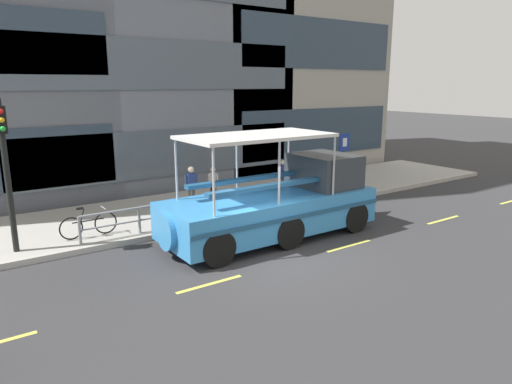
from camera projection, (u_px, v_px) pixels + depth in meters
ground_plane at (269, 254)px, 13.30m from camera, size 120.00×120.00×0.00m
sidewalk at (182, 209)px, 17.76m from camera, size 32.00×4.80×0.18m
curb_edge at (215, 225)px, 15.77m from camera, size 32.00×0.18×0.18m
lane_centreline at (287, 263)px, 12.63m from camera, size 25.80×0.12×0.01m
office_tower_right at (258, 11)px, 27.81m from camera, size 10.80×11.51×18.06m
curb_guardrail at (237, 199)px, 16.50m from camera, size 10.98×0.09×0.86m
traffic_light_pole at (6, 162)px, 12.39m from camera, size 0.24×0.46×4.23m
parking_sign at (344, 152)px, 19.81m from camera, size 0.60×0.12×2.54m
leaned_bicycle at (89, 225)px, 14.18m from camera, size 1.74×0.46×0.96m
duck_tour_boat at (283, 202)px, 14.81m from camera, size 8.65×2.62×3.31m
pedestrian_near_bow at (283, 174)px, 19.29m from camera, size 0.38×0.29×1.50m
pedestrian_mid_left at (213, 182)px, 17.64m from camera, size 0.29×0.38×1.53m
pedestrian_mid_right at (191, 184)px, 16.88m from camera, size 0.48×0.23×1.68m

